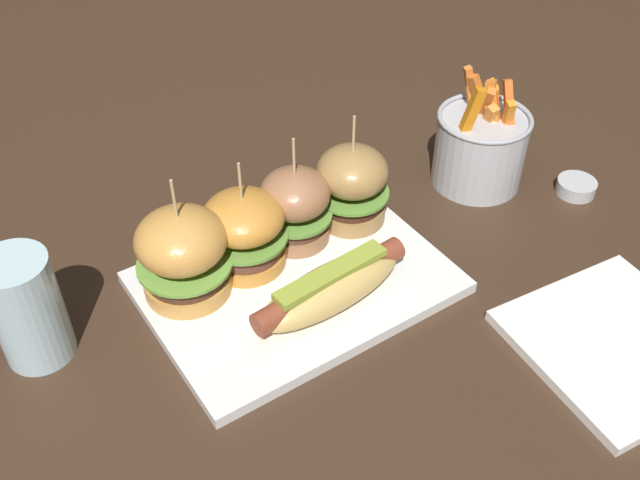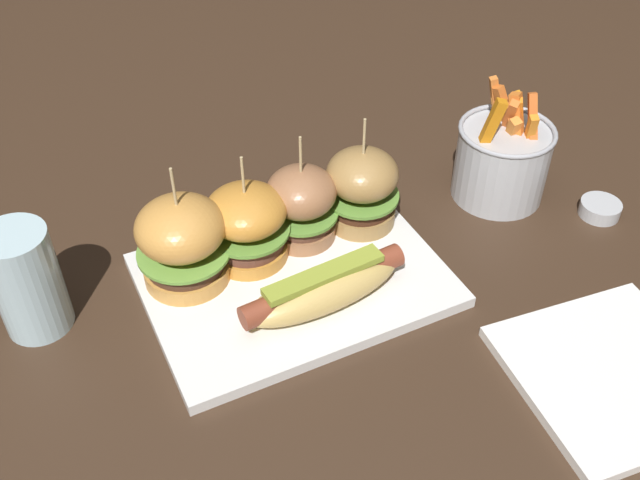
% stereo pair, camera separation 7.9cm
% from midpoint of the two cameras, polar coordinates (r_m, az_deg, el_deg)
% --- Properties ---
extents(ground_plane, '(3.00, 3.00, 0.00)m').
position_cam_midpoint_polar(ground_plane, '(0.82, -4.67, -3.80)').
color(ground_plane, '#382619').
extents(platter_main, '(0.32, 0.24, 0.01)m').
position_cam_midpoint_polar(platter_main, '(0.81, -4.69, -3.45)').
color(platter_main, white).
rests_on(platter_main, ground).
extents(hot_dog, '(0.19, 0.07, 0.05)m').
position_cam_midpoint_polar(hot_dog, '(0.76, -2.12, -3.81)').
color(hot_dog, tan).
rests_on(hot_dog, platter_main).
extents(slider_far_left, '(0.10, 0.10, 0.15)m').
position_cam_midpoint_polar(slider_far_left, '(0.78, -13.54, -1.16)').
color(slider_far_left, '#CE8E41').
rests_on(slider_far_left, platter_main).
extents(slider_center_left, '(0.10, 0.10, 0.14)m').
position_cam_midpoint_polar(slider_center_left, '(0.80, -8.75, 0.64)').
color(slider_center_left, '#C88331').
rests_on(slider_center_left, platter_main).
extents(slider_center_right, '(0.09, 0.09, 0.14)m').
position_cam_midpoint_polar(slider_center_right, '(0.83, -4.68, 2.59)').
color(slider_center_right, '#9B6643').
rests_on(slider_center_right, platter_main).
extents(slider_far_right, '(0.09, 0.09, 0.14)m').
position_cam_midpoint_polar(slider_far_right, '(0.85, -0.14, 4.25)').
color(slider_far_right, '#A07842').
rests_on(slider_far_right, platter_main).
extents(fries_bucket, '(0.12, 0.12, 0.15)m').
position_cam_midpoint_polar(fries_bucket, '(0.95, 10.11, 7.15)').
color(fries_bucket, '#B7BABF').
rests_on(fries_bucket, ground).
extents(sauce_ramekin, '(0.05, 0.05, 0.02)m').
position_cam_midpoint_polar(sauce_ramekin, '(0.99, 17.25, 3.92)').
color(sauce_ramekin, '#B7BABF').
rests_on(sauce_ramekin, ground).
extents(side_plate, '(0.21, 0.21, 0.01)m').
position_cam_midpoint_polar(side_plate, '(0.80, 19.63, -7.78)').
color(side_plate, white).
rests_on(side_plate, ground).
extents(water_glass, '(0.07, 0.07, 0.12)m').
position_cam_midpoint_polar(water_glass, '(0.78, -24.70, -5.06)').
color(water_glass, silver).
rests_on(water_glass, ground).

